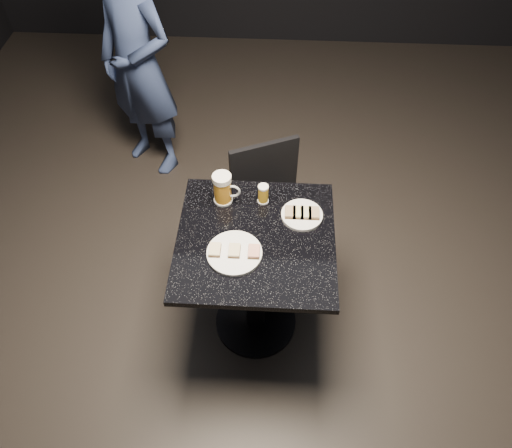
# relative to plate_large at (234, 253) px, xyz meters

# --- Properties ---
(floor) EXTENTS (6.00, 6.00, 0.00)m
(floor) POSITION_rel_plate_large_xyz_m (0.09, 0.09, -0.76)
(floor) COLOR black
(floor) RESTS_ON ground
(plate_large) EXTENTS (0.24, 0.24, 0.01)m
(plate_large) POSITION_rel_plate_large_xyz_m (0.00, 0.00, 0.00)
(plate_large) COLOR white
(plate_large) RESTS_ON table
(plate_small) EXTENTS (0.19, 0.19, 0.01)m
(plate_small) POSITION_rel_plate_large_xyz_m (0.29, 0.23, 0.00)
(plate_small) COLOR white
(plate_small) RESTS_ON table
(patron) EXTENTS (0.67, 0.61, 1.55)m
(patron) POSITION_rel_plate_large_xyz_m (-0.71, 1.39, 0.02)
(patron) COLOR navy
(patron) RESTS_ON floor
(table) EXTENTS (0.70, 0.70, 0.75)m
(table) POSITION_rel_plate_large_xyz_m (0.09, 0.09, -0.25)
(table) COLOR black
(table) RESTS_ON floor
(beer_mug) EXTENTS (0.13, 0.09, 0.16)m
(beer_mug) POSITION_rel_plate_large_xyz_m (-0.08, 0.31, 0.07)
(beer_mug) COLOR silver
(beer_mug) RESTS_ON table
(beer_tumbler) EXTENTS (0.05, 0.05, 0.10)m
(beer_tumbler) POSITION_rel_plate_large_xyz_m (0.11, 0.32, 0.04)
(beer_tumbler) COLOR white
(beer_tumbler) RESTS_ON table
(chair) EXTENTS (0.48, 0.48, 0.85)m
(chair) POSITION_rel_plate_large_xyz_m (0.14, 0.50, -0.26)
(chair) COLOR black
(chair) RESTS_ON floor
(canapes_on_plate_large) EXTENTS (0.22, 0.07, 0.02)m
(canapes_on_plate_large) POSITION_rel_plate_large_xyz_m (0.00, 0.00, 0.02)
(canapes_on_plate_large) COLOR #4C3521
(canapes_on_plate_large) RESTS_ON plate_large
(canapes_on_plate_small) EXTENTS (0.16, 0.07, 0.02)m
(canapes_on_plate_small) POSITION_rel_plate_large_xyz_m (0.29, 0.23, 0.02)
(canapes_on_plate_small) COLOR #4C3521
(canapes_on_plate_small) RESTS_ON plate_small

